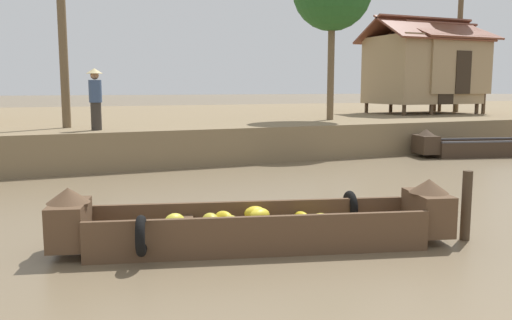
% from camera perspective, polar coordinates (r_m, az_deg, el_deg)
% --- Properties ---
extents(ground_plane, '(300.00, 300.00, 0.00)m').
position_cam_1_polar(ground_plane, '(11.35, -15.51, -3.70)').
color(ground_plane, '#726047').
extents(riverbank_strip, '(160.00, 20.00, 1.05)m').
position_cam_1_polar(riverbank_strip, '(24.11, -19.63, 3.34)').
color(riverbank_strip, '#7F6B4C').
rests_on(riverbank_strip, ground).
extents(banana_boat, '(5.52, 2.27, 0.90)m').
position_cam_1_polar(banana_boat, '(7.43, -0.07, -7.01)').
color(banana_boat, brown).
rests_on(banana_boat, ground).
extents(fishing_skiff_distant, '(5.09, 2.14, 0.89)m').
position_cam_1_polar(fishing_skiff_distant, '(18.85, 23.84, 1.35)').
color(fishing_skiff_distant, '#3D2D21').
rests_on(fishing_skiff_distant, ground).
extents(stilt_house_mid_left, '(5.02, 3.55, 4.21)m').
position_cam_1_polar(stilt_house_mid_left, '(25.02, 17.38, 9.31)').
color(stilt_house_mid_left, '#4C3826').
rests_on(stilt_house_mid_left, riverbank_strip).
extents(stilt_house_mid_right, '(3.99, 3.63, 4.02)m').
position_cam_1_polar(stilt_house_mid_right, '(25.49, 18.89, 9.68)').
color(stilt_house_mid_right, '#4C3826').
rests_on(stilt_house_mid_right, riverbank_strip).
extents(vendor_person, '(0.44, 0.44, 1.66)m').
position_cam_1_polar(vendor_person, '(15.04, -16.83, 6.60)').
color(vendor_person, '#332D28').
rests_on(vendor_person, riverbank_strip).
extents(mooring_post, '(0.14, 0.14, 1.02)m').
position_cam_1_polar(mooring_post, '(8.28, 21.61, -4.56)').
color(mooring_post, '#423323').
rests_on(mooring_post, ground).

